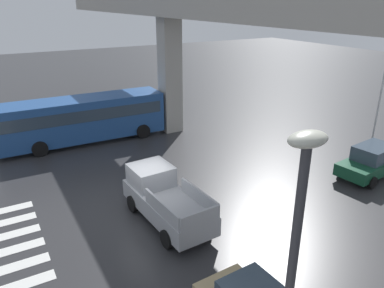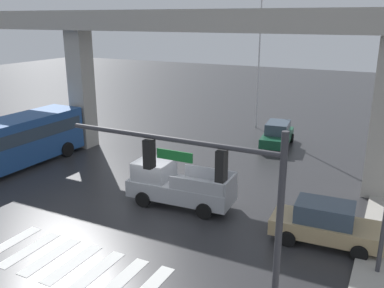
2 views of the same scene
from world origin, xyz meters
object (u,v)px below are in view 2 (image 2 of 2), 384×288
(city_bus, at_px, (3,143))
(pickup_truck, at_px, (175,185))
(sedan_tan, at_px, (325,223))
(traffic_signal_mast, at_px, (217,190))
(sedan_dark_green, at_px, (277,134))
(flagpole, at_px, (260,50))

(city_bus, bearing_deg, pickup_truck, 2.99)
(pickup_truck, distance_m, sedan_tan, 7.17)
(city_bus, height_order, sedan_tan, city_bus)
(city_bus, xyz_separation_m, sedan_tan, (18.34, 0.08, -0.87))
(city_bus, distance_m, traffic_signal_mast, 17.76)
(pickup_truck, relative_size, traffic_signal_mast, 0.80)
(pickup_truck, bearing_deg, sedan_dark_green, 81.34)
(sedan_dark_green, height_order, traffic_signal_mast, traffic_signal_mast)
(flagpole, bearing_deg, sedan_dark_green, -56.09)
(pickup_truck, bearing_deg, traffic_signal_mast, -53.39)
(sedan_tan, height_order, traffic_signal_mast, traffic_signal_mast)
(sedan_dark_green, height_order, sedan_tan, same)
(sedan_tan, bearing_deg, traffic_signal_mast, -107.12)
(city_bus, height_order, sedan_dark_green, city_bus)
(sedan_dark_green, bearing_deg, city_bus, -136.68)
(pickup_truck, bearing_deg, sedan_tan, -4.05)
(sedan_dark_green, xyz_separation_m, traffic_signal_mast, (3.39, -18.60, 3.54))
(pickup_truck, bearing_deg, city_bus, -177.01)
(sedan_dark_green, relative_size, sedan_tan, 1.02)
(city_bus, xyz_separation_m, sedan_dark_green, (12.97, 12.23, -0.87))
(sedan_tan, bearing_deg, city_bus, -179.75)
(city_bus, distance_m, flagpole, 19.88)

